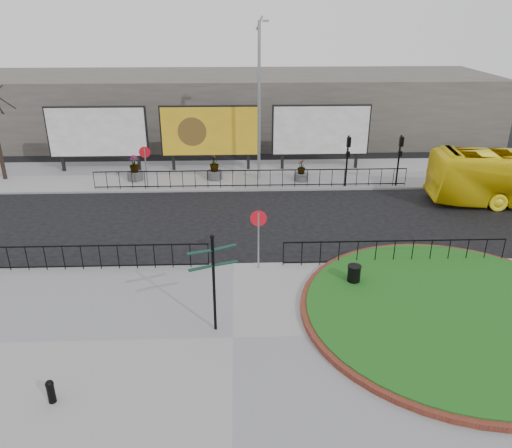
{
  "coord_description": "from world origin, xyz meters",
  "views": [
    {
      "loc": [
        0.25,
        -18.09,
        9.75
      ],
      "look_at": [
        0.95,
        0.76,
        1.53
      ],
      "focal_mm": 35.0,
      "sensor_mm": 36.0,
      "label": 1
    }
  ],
  "objects_px": {
    "billboard_mid": "(210,131)",
    "fingerpost_sign": "(213,274)",
    "litter_bin": "(354,276)",
    "planter_c": "(301,173)",
    "lamp_post": "(259,100)",
    "planter_a": "(135,171)",
    "bollard": "(51,390)",
    "planter_b": "(214,170)"
  },
  "relations": [
    {
      "from": "lamp_post",
      "to": "billboard_mid",
      "type": "bearing_deg",
      "value": 146.75
    },
    {
      "from": "billboard_mid",
      "to": "planter_a",
      "type": "bearing_deg",
      "value": -156.34
    },
    {
      "from": "litter_bin",
      "to": "planter_a",
      "type": "bearing_deg",
      "value": 129.01
    },
    {
      "from": "billboard_mid",
      "to": "bollard",
      "type": "xyz_separation_m",
      "value": [
        -3.28,
        -20.6,
        -2.1
      ]
    },
    {
      "from": "billboard_mid",
      "to": "planter_b",
      "type": "distance_m",
      "value": 2.75
    },
    {
      "from": "lamp_post",
      "to": "fingerpost_sign",
      "type": "height_order",
      "value": "lamp_post"
    },
    {
      "from": "bollard",
      "to": "litter_bin",
      "type": "relative_size",
      "value": 0.83
    },
    {
      "from": "billboard_mid",
      "to": "planter_c",
      "type": "bearing_deg",
      "value": -24.16
    },
    {
      "from": "litter_bin",
      "to": "planter_a",
      "type": "height_order",
      "value": "planter_a"
    },
    {
      "from": "fingerpost_sign",
      "to": "planter_c",
      "type": "height_order",
      "value": "fingerpost_sign"
    },
    {
      "from": "lamp_post",
      "to": "planter_a",
      "type": "distance_m",
      "value": 8.57
    },
    {
      "from": "lamp_post",
      "to": "litter_bin",
      "type": "bearing_deg",
      "value": -77.0
    },
    {
      "from": "planter_b",
      "to": "planter_c",
      "type": "relative_size",
      "value": 1.18
    },
    {
      "from": "bollard",
      "to": "planter_a",
      "type": "distance_m",
      "value": 18.67
    },
    {
      "from": "planter_b",
      "to": "planter_a",
      "type": "bearing_deg",
      "value": 180.0
    },
    {
      "from": "bollard",
      "to": "fingerpost_sign",
      "type": "bearing_deg",
      "value": 36.55
    },
    {
      "from": "lamp_post",
      "to": "bollard",
      "type": "relative_size",
      "value": 13.16
    },
    {
      "from": "lamp_post",
      "to": "bollard",
      "type": "bearing_deg",
      "value": -108.64
    },
    {
      "from": "planter_a",
      "to": "planter_c",
      "type": "xyz_separation_m",
      "value": [
        10.03,
        -0.51,
        -0.1
      ]
    },
    {
      "from": "billboard_mid",
      "to": "fingerpost_sign",
      "type": "bearing_deg",
      "value": -86.95
    },
    {
      "from": "billboard_mid",
      "to": "fingerpost_sign",
      "type": "distance_m",
      "value": 17.51
    },
    {
      "from": "litter_bin",
      "to": "planter_b",
      "type": "relative_size",
      "value": 0.56
    },
    {
      "from": "planter_c",
      "to": "lamp_post",
      "type": "bearing_deg",
      "value": 168.61
    },
    {
      "from": "planter_a",
      "to": "planter_c",
      "type": "relative_size",
      "value": 1.16
    },
    {
      "from": "billboard_mid",
      "to": "lamp_post",
      "type": "xyz_separation_m",
      "value": [
        3.01,
        -1.97,
        2.23
      ]
    },
    {
      "from": "billboard_mid",
      "to": "bollard",
      "type": "bearing_deg",
      "value": -99.04
    },
    {
      "from": "fingerpost_sign",
      "to": "litter_bin",
      "type": "height_order",
      "value": "fingerpost_sign"
    },
    {
      "from": "planter_b",
      "to": "planter_c",
      "type": "xyz_separation_m",
      "value": [
        5.23,
        -0.51,
        -0.11
      ]
    },
    {
      "from": "fingerpost_sign",
      "to": "litter_bin",
      "type": "relative_size",
      "value": 3.98
    },
    {
      "from": "lamp_post",
      "to": "planter_c",
      "type": "xyz_separation_m",
      "value": [
        2.52,
        -0.51,
        -4.24
      ]
    },
    {
      "from": "litter_bin",
      "to": "planter_c",
      "type": "xyz_separation_m",
      "value": [
        -0.47,
        12.45,
        0.04
      ]
    },
    {
      "from": "planter_b",
      "to": "litter_bin",
      "type": "bearing_deg",
      "value": -66.26
    },
    {
      "from": "lamp_post",
      "to": "bollard",
      "type": "distance_m",
      "value": 20.13
    },
    {
      "from": "litter_bin",
      "to": "lamp_post",
      "type": "bearing_deg",
      "value": 103.0
    },
    {
      "from": "billboard_mid",
      "to": "lamp_post",
      "type": "height_order",
      "value": "lamp_post"
    },
    {
      "from": "litter_bin",
      "to": "planter_c",
      "type": "bearing_deg",
      "value": 92.17
    },
    {
      "from": "planter_a",
      "to": "billboard_mid",
      "type": "bearing_deg",
      "value": 23.66
    },
    {
      "from": "litter_bin",
      "to": "planter_b",
      "type": "height_order",
      "value": "planter_b"
    },
    {
      "from": "billboard_mid",
      "to": "bollard",
      "type": "distance_m",
      "value": 20.97
    },
    {
      "from": "billboard_mid",
      "to": "litter_bin",
      "type": "height_order",
      "value": "billboard_mid"
    },
    {
      "from": "bollard",
      "to": "planter_b",
      "type": "relative_size",
      "value": 0.46
    },
    {
      "from": "lamp_post",
      "to": "fingerpost_sign",
      "type": "distance_m",
      "value": 15.87
    }
  ]
}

